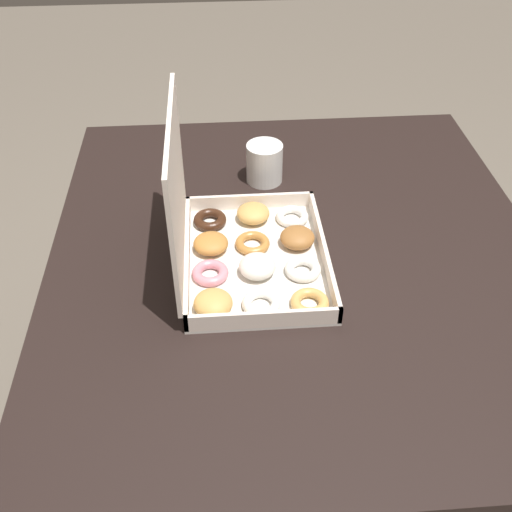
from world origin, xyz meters
TOP-DOWN VIEW (x-y plane):
  - ground_plane at (0.00, 0.00)m, footprint 8.00×8.00m
  - dining_table at (0.00, 0.00)m, footprint 1.11×1.00m
  - donut_box at (-0.03, 0.12)m, footprint 0.36×0.29m
  - coffee_mug at (0.26, 0.05)m, footprint 0.08×0.08m

SIDE VIEW (x-z plane):
  - ground_plane at x=0.00m, z-range 0.00..0.00m
  - dining_table at x=0.00m, z-range 0.28..1.04m
  - coffee_mug at x=0.26m, z-range 0.76..0.85m
  - donut_box at x=-0.03m, z-range 0.65..0.97m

